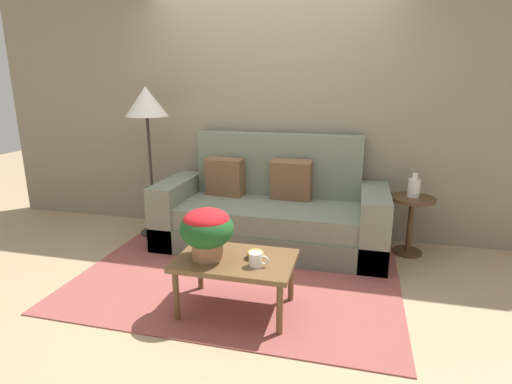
% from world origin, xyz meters
% --- Properties ---
extents(ground_plane, '(14.00, 14.00, 0.00)m').
position_xyz_m(ground_plane, '(0.00, 0.00, 0.00)').
color(ground_plane, tan).
extents(wall_back, '(6.40, 0.12, 2.85)m').
position_xyz_m(wall_back, '(0.00, 1.16, 1.42)').
color(wall_back, gray).
rests_on(wall_back, ground).
extents(area_rug, '(2.66, 1.94, 0.01)m').
position_xyz_m(area_rug, '(0.00, -0.08, 0.01)').
color(area_rug, '#994C47').
rests_on(area_rug, ground).
extents(couch, '(2.23, 0.89, 1.10)m').
position_xyz_m(couch, '(0.12, 0.68, 0.33)').
color(couch, '#626B59').
rests_on(couch, ground).
extents(coffee_table, '(0.83, 0.55, 0.41)m').
position_xyz_m(coffee_table, '(0.14, -0.60, 0.36)').
color(coffee_table, brown).
rests_on(coffee_table, ground).
extents(side_table, '(0.42, 0.42, 0.56)m').
position_xyz_m(side_table, '(1.45, 0.80, 0.39)').
color(side_table, '#4C331E').
rests_on(side_table, ground).
extents(floor_lamp, '(0.43, 0.43, 1.57)m').
position_xyz_m(floor_lamp, '(-1.18, 0.68, 1.34)').
color(floor_lamp, '#2D2823').
rests_on(floor_lamp, ground).
extents(potted_plant, '(0.37, 0.37, 0.36)m').
position_xyz_m(potted_plant, '(-0.05, -0.64, 0.63)').
color(potted_plant, '#A36B4C').
rests_on(potted_plant, coffee_table).
extents(coffee_mug, '(0.14, 0.09, 0.10)m').
position_xyz_m(coffee_mug, '(0.31, -0.68, 0.46)').
color(coffee_mug, white).
rests_on(coffee_mug, coffee_table).
extents(snack_bowl, '(0.13, 0.13, 0.07)m').
position_xyz_m(snack_bowl, '(0.27, -0.56, 0.44)').
color(snack_bowl, gold).
rests_on(snack_bowl, coffee_table).
extents(table_vase, '(0.11, 0.11, 0.23)m').
position_xyz_m(table_vase, '(1.46, 0.81, 0.66)').
color(table_vase, silver).
rests_on(table_vase, side_table).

